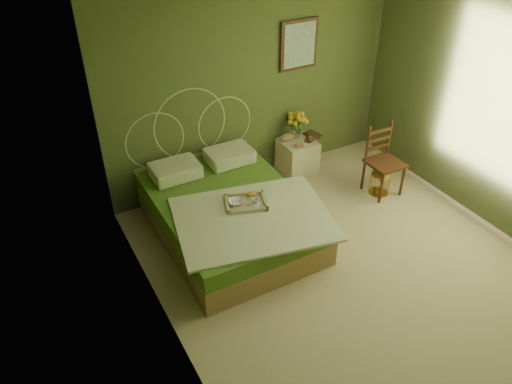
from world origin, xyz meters
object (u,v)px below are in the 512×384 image
nightstand (297,151)px  birdcage (380,181)px  bed (228,210)px  chair (382,155)px

nightstand → birdcage: (0.68, -0.97, -0.15)m
bed → chair: bearing=-4.1°
chair → birdcage: 0.34m
nightstand → chair: chair is taller
nightstand → birdcage: 1.20m
bed → chair: (2.16, -0.15, 0.21)m
chair → birdcage: (-0.04, -0.08, -0.33)m
nightstand → birdcage: bearing=-54.9°
bed → chair: bed is taller
birdcage → bed: bearing=173.7°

